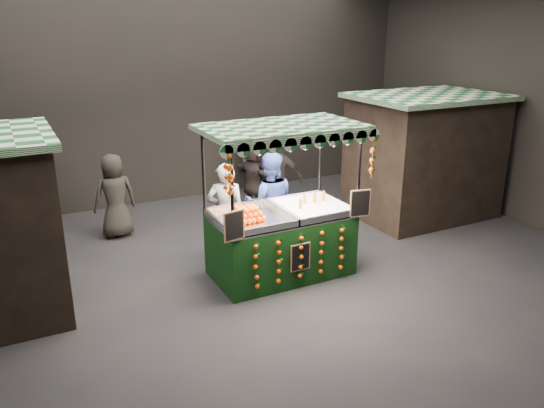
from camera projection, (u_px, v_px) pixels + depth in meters
name	position (u px, v px, depth m)	size (l,w,h in m)	color
ground	(272.00, 283.00, 8.64)	(12.00, 12.00, 0.00)	black
market_hall	(271.00, 68.00, 7.55)	(12.10, 10.10, 5.05)	black
neighbour_stall_right	(424.00, 156.00, 11.38)	(3.00, 2.20, 2.60)	black
juice_stall	(283.00, 231.00, 8.72)	(2.59, 1.52, 2.51)	black
vendor_grey	(226.00, 213.00, 9.21)	(0.76, 0.64, 1.77)	gray
vendor_blue	(270.00, 204.00, 9.55)	(1.11, 1.00, 1.86)	navy
shopper_0	(36.00, 223.00, 8.56)	(0.82, 0.76, 1.89)	black
shopper_1	(358.00, 173.00, 12.06)	(0.91, 0.82, 1.53)	black
shopper_2	(278.00, 179.00, 11.24)	(1.07, 0.99, 1.77)	#2A2422
shopper_3	(254.00, 160.00, 13.01)	(1.22, 1.17, 1.67)	#2C2824
shopper_4	(115.00, 196.00, 10.31)	(0.85, 0.59, 1.65)	#292621
shopper_5	(254.00, 177.00, 11.58)	(0.81, 1.60, 1.65)	#2D2625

